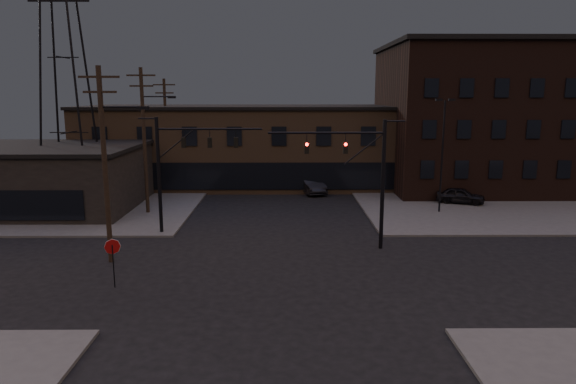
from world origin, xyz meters
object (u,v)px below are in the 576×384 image
Objects in this scene: parked_car_lot_b at (475,184)px; car_crossing at (310,184)px; traffic_signal_near at (364,170)px; traffic_signal_far at (177,162)px; parked_car_lot_a at (460,195)px; stop_sign at (113,252)px.

car_crossing is at bearing 82.94° from parked_car_lot_b.
parked_car_lot_b is at bearing 52.77° from traffic_signal_near.
traffic_signal_far is 18.17m from car_crossing.
parked_car_lot_a is 0.79× the size of car_crossing.
traffic_signal_near is at bearing -99.84° from car_crossing.
traffic_signal_near is at bearing 25.90° from stop_sign.
traffic_signal_near is 15.17m from stop_sign.
traffic_signal_far is at bearing 163.83° from traffic_signal_near.
parked_car_lot_b is (25.73, 14.47, -4.12)m from traffic_signal_far.
traffic_signal_far is 10.55m from stop_sign.
car_crossing is (-12.80, 5.58, 0.00)m from parked_car_lot_a.
parked_car_lot_b is (13.66, 17.97, -4.04)m from traffic_signal_near.
traffic_signal_far is 24.67m from parked_car_lot_a.
traffic_signal_near is 18.88m from car_crossing.
traffic_signal_far is 1.57× the size of parked_car_lot_b.
stop_sign is 27.11m from car_crossing.
stop_sign is at bearing -131.16° from car_crossing.
traffic_signal_far is at bearing 113.38° from parked_car_lot_b.
stop_sign is (-1.28, -9.99, -3.17)m from traffic_signal_far.
parked_car_lot_a is at bearing -40.76° from car_crossing.
traffic_signal_near reaches higher than parked_car_lot_b.
traffic_signal_near reaches higher than car_crossing.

